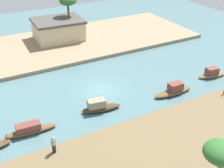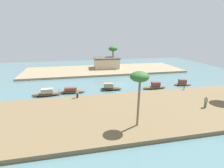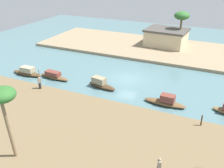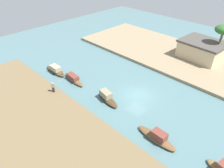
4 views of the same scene
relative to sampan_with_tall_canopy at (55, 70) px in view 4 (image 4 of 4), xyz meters
The scene contains 10 objects.
river_water 14.43m from the sampan_with_tall_canopy, 18.99° to the left, with size 73.56×73.56×0.00m, color slate.
riverbank_left 16.92m from the sampan_with_tall_canopy, 36.31° to the right, with size 44.14×14.87×0.47m, color brown.
riverbank_right 23.72m from the sampan_with_tall_canopy, 54.90° to the left, with size 44.14×14.87×0.47m, color #937F60.
sampan_with_tall_canopy is the anchor object (origin of this frame).
sampan_downstream_large 4.27m from the sampan_with_tall_canopy, ahead, with size 4.82×1.35×1.05m.
sampan_near_left_bank 20.19m from the sampan_with_tall_canopy, ahead, with size 4.84×1.36×1.32m.
sampan_upstream_small 11.47m from the sampan_with_tall_canopy, ahead, with size 4.22×1.89×1.34m.
person_by_mooring 6.23m from the sampan_with_tall_canopy, 34.22° to the right, with size 0.46×0.47×1.58m.
palm_tree_right_tall 28.57m from the sampan_with_tall_canopy, 52.56° to the left, with size 2.76×2.76×6.31m.
riverside_building 26.00m from the sampan_with_tall_canopy, 55.25° to the left, with size 7.77×6.47×3.13m.
Camera 4 is at (13.85, -19.13, 17.51)m, focal length 33.18 mm.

